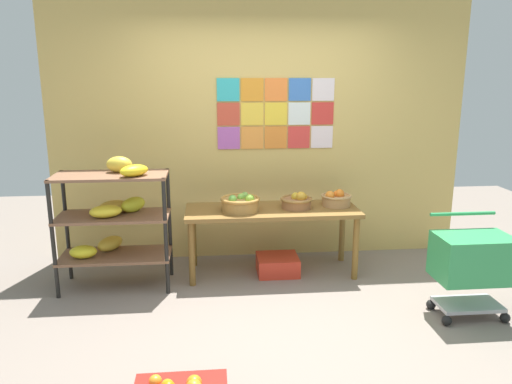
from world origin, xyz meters
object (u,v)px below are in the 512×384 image
at_px(display_table, 272,216).
at_px(fruit_basket_back_right, 336,199).
at_px(produce_crate_under_table, 278,265).
at_px(banana_shelf_unit, 114,214).
at_px(fruit_basket_left, 241,203).
at_px(fruit_basket_centre, 297,201).
at_px(shopping_cart, 472,261).

xyz_separation_m(display_table, fruit_basket_back_right, (0.65, 0.05, 0.15)).
relative_size(display_table, fruit_basket_back_right, 5.55).
xyz_separation_m(fruit_basket_back_right, produce_crate_under_table, (-0.59, -0.08, -0.64)).
bearing_deg(fruit_basket_back_right, banana_shelf_unit, -173.94).
xyz_separation_m(fruit_basket_left, fruit_basket_centre, (0.56, 0.06, -0.01)).
bearing_deg(shopping_cart, fruit_basket_left, 164.97).
relative_size(banana_shelf_unit, fruit_basket_centre, 3.87).
distance_m(fruit_basket_back_right, produce_crate_under_table, 0.88).
bearing_deg(banana_shelf_unit, display_table, 6.87).
relative_size(banana_shelf_unit, display_table, 0.72).
bearing_deg(display_table, fruit_basket_centre, 0.24).
bearing_deg(fruit_basket_left, produce_crate_under_table, 3.76).
bearing_deg(produce_crate_under_table, fruit_basket_back_right, 7.85).
height_order(banana_shelf_unit, shopping_cart, banana_shelf_unit).
bearing_deg(fruit_basket_back_right, display_table, -175.79).
bearing_deg(fruit_basket_left, shopping_cart, -29.18).
height_order(banana_shelf_unit, fruit_basket_back_right, banana_shelf_unit).
height_order(display_table, fruit_basket_back_right, fruit_basket_back_right).
xyz_separation_m(banana_shelf_unit, fruit_basket_left, (1.16, 0.12, 0.04)).
height_order(display_table, shopping_cart, shopping_cart).
xyz_separation_m(banana_shelf_unit, fruit_basket_centre, (1.72, 0.18, 0.03)).
xyz_separation_m(fruit_basket_left, produce_crate_under_table, (0.37, 0.02, -0.65)).
xyz_separation_m(fruit_basket_centre, fruit_basket_back_right, (0.40, 0.05, 0.00)).
distance_m(display_table, fruit_basket_left, 0.35).
bearing_deg(shopping_cart, fruit_basket_centre, 153.56).
height_order(display_table, produce_crate_under_table, display_table).
xyz_separation_m(display_table, produce_crate_under_table, (0.06, -0.03, -0.49)).
bearing_deg(shopping_cart, display_table, 158.62).
distance_m(produce_crate_under_table, shopping_cart, 1.80).
relative_size(banana_shelf_unit, produce_crate_under_table, 2.99).
distance_m(banana_shelf_unit, fruit_basket_back_right, 2.13).
height_order(fruit_basket_centre, shopping_cart, fruit_basket_centre).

